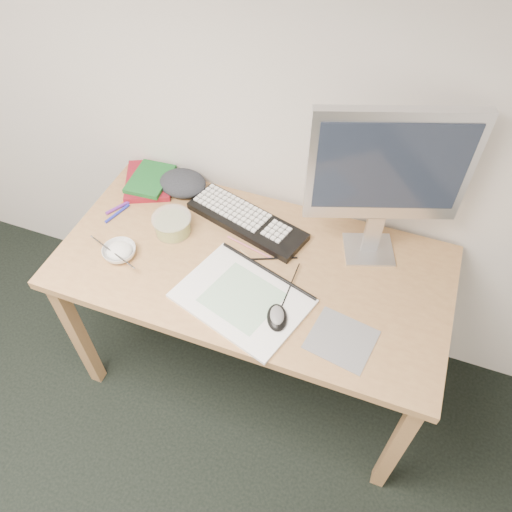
{
  "coord_description": "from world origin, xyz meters",
  "views": [
    {
      "loc": [
        0.7,
        0.37,
        2.12
      ],
      "look_at": [
        0.32,
        1.41,
        0.83
      ],
      "focal_mm": 35.0,
      "sensor_mm": 36.0,
      "label": 1
    }
  ],
  "objects": [
    {
      "name": "chopsticks",
      "position": [
        -0.18,
        1.28,
        0.79
      ],
      "size": [
        0.22,
        0.09,
        0.02
      ],
      "primitive_type": "cylinder",
      "rotation": [
        0.0,
        1.57,
        -0.34
      ],
      "color": "silver",
      "rests_on": "rice_bowl"
    },
    {
      "name": "marker_purple",
      "position": [
        -0.29,
        1.53,
        0.76
      ],
      "size": [
        0.08,
        0.13,
        0.01
      ],
      "primitive_type": "cylinder",
      "rotation": [
        0.0,
        1.57,
        1.06
      ],
      "color": "#6A2790",
      "rests_on": "desk"
    },
    {
      "name": "pencil_tan",
      "position": [
        0.3,
        1.44,
        0.75
      ],
      "size": [
        0.15,
        0.08,
        0.01
      ],
      "primitive_type": "cylinder",
      "rotation": [
        0.0,
        1.57,
        -0.48
      ],
      "color": "tan",
      "rests_on": "desk"
    },
    {
      "name": "mousepad",
      "position": [
        0.67,
        1.24,
        0.75
      ],
      "size": [
        0.23,
        0.21,
        0.0
      ],
      "primitive_type": "cube",
      "rotation": [
        0.0,
        0.0,
        -0.17
      ],
      "color": "gray",
      "rests_on": "desk"
    },
    {
      "name": "mouse",
      "position": [
        0.45,
        1.23,
        0.78
      ],
      "size": [
        0.1,
        0.12,
        0.04
      ],
      "primitive_type": "ellipsoid",
      "rotation": [
        0.0,
        0.0,
        0.37
      ],
      "color": "black",
      "rests_on": "sketchpad"
    },
    {
      "name": "book_green",
      "position": [
        -0.25,
        1.68,
        0.78
      ],
      "size": [
        0.16,
        0.21,
        0.02
      ],
      "primitive_type": "cube",
      "rotation": [
        0.0,
        0.0,
        0.07
      ],
      "color": "#175E24",
      "rests_on": "book_red"
    },
    {
      "name": "sketchpad",
      "position": [
        0.32,
        1.27,
        0.76
      ],
      "size": [
        0.49,
        0.41,
        0.01
      ],
      "primitive_type": "cube",
      "rotation": [
        0.0,
        0.0,
        -0.31
      ],
      "color": "white",
      "rests_on": "desk"
    },
    {
      "name": "marker_orange",
      "position": [
        -0.29,
        1.58,
        0.76
      ],
      "size": [
        0.02,
        0.12,
        0.01
      ],
      "primitive_type": "cylinder",
      "rotation": [
        0.0,
        1.57,
        1.47
      ],
      "color": "orange",
      "rests_on": "desk"
    },
    {
      "name": "pencil_pink",
      "position": [
        0.25,
        1.5,
        0.75
      ],
      "size": [
        0.19,
        0.05,
        0.01
      ],
      "primitive_type": "cylinder",
      "rotation": [
        0.0,
        1.57,
        -0.23
      ],
      "color": "#CC667B",
      "rests_on": "desk"
    },
    {
      "name": "desk",
      "position": [
        0.29,
        1.43,
        0.67
      ],
      "size": [
        1.4,
        0.7,
        0.75
      ],
      "color": "tan",
      "rests_on": "ground"
    },
    {
      "name": "marker_blue",
      "position": [
        -0.29,
        1.48,
        0.76
      ],
      "size": [
        0.05,
        0.12,
        0.01
      ],
      "primitive_type": "cylinder",
      "rotation": [
        0.0,
        1.57,
        1.28
      ],
      "color": "#2128B3",
      "rests_on": "desk"
    },
    {
      "name": "rice_bowl",
      "position": [
        -0.17,
        1.3,
        0.77
      ],
      "size": [
        0.12,
        0.12,
        0.04
      ],
      "primitive_type": "imported",
      "rotation": [
        0.0,
        0.0,
        -0.02
      ],
      "color": "white",
      "rests_on": "desk"
    },
    {
      "name": "book_red",
      "position": [
        -0.26,
        1.69,
        0.76
      ],
      "size": [
        0.27,
        0.3,
        0.02
      ],
      "primitive_type": "cube",
      "rotation": [
        0.0,
        0.0,
        0.43
      ],
      "color": "maroon",
      "rests_on": "desk"
    },
    {
      "name": "keyboard",
      "position": [
        0.2,
        1.61,
        0.76
      ],
      "size": [
        0.5,
        0.28,
        0.03
      ],
      "primitive_type": "cube",
      "rotation": [
        0.0,
        0.0,
        -0.29
      ],
      "color": "black",
      "rests_on": "desk"
    },
    {
      "name": "cloth_lump",
      "position": [
        -0.11,
        1.7,
        0.78
      ],
      "size": [
        0.17,
        0.14,
        0.07
      ],
      "primitive_type": "ellipsoid",
      "rotation": [
        0.0,
        0.0,
        -0.06
      ],
      "color": "#222428",
      "rests_on": "desk"
    },
    {
      "name": "monitor",
      "position": [
        0.67,
        1.64,
        1.12
      ],
      "size": [
        0.49,
        0.21,
        0.59
      ],
      "rotation": [
        0.0,
        0.0,
        0.34
      ],
      "color": "silver",
      "rests_on": "desk"
    },
    {
      "name": "pencil_black",
      "position": [
        0.35,
        1.48,
        0.75
      ],
      "size": [
        0.17,
        0.08,
        0.01
      ],
      "primitive_type": "cylinder",
      "rotation": [
        0.0,
        1.57,
        0.4
      ],
      "color": "black",
      "rests_on": "desk"
    },
    {
      "name": "fruit_tub",
      "position": [
        -0.04,
        1.48,
        0.79
      ],
      "size": [
        0.17,
        0.17,
        0.07
      ],
      "primitive_type": "cylinder",
      "rotation": [
        0.0,
        0.0,
        0.15
      ],
      "color": "#E8E952",
      "rests_on": "desk"
    }
  ]
}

